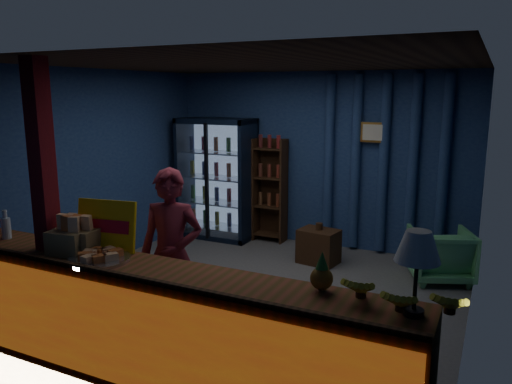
{
  "coord_description": "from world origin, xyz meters",
  "views": [
    {
      "loc": [
        2.44,
        -4.88,
        2.32
      ],
      "look_at": [
        0.15,
        -0.2,
        1.26
      ],
      "focal_mm": 35.0,
      "sensor_mm": 36.0,
      "label": 1
    }
  ],
  "objects_px": {
    "shopkeeper": "(172,256)",
    "green_chair": "(440,255)",
    "pastry_tray": "(99,258)",
    "table_lamp": "(418,250)"
  },
  "relations": [
    {
      "from": "green_chair",
      "to": "pastry_tray",
      "type": "xyz_separation_m",
      "value": [
        -2.33,
        -3.37,
        0.65
      ]
    },
    {
      "from": "shopkeeper",
      "to": "green_chair",
      "type": "distance_m",
      "value": 3.44
    },
    {
      "from": "green_chair",
      "to": "table_lamp",
      "type": "xyz_separation_m",
      "value": [
        0.15,
        -3.28,
        1.05
      ]
    },
    {
      "from": "shopkeeper",
      "to": "pastry_tray",
      "type": "bearing_deg",
      "value": -124.88
    },
    {
      "from": "shopkeeper",
      "to": "green_chair",
      "type": "height_order",
      "value": "shopkeeper"
    },
    {
      "from": "green_chair",
      "to": "table_lamp",
      "type": "relative_size",
      "value": 1.32
    },
    {
      "from": "green_chair",
      "to": "table_lamp",
      "type": "distance_m",
      "value": 3.45
    },
    {
      "from": "pastry_tray",
      "to": "table_lamp",
      "type": "relative_size",
      "value": 0.94
    },
    {
      "from": "pastry_tray",
      "to": "table_lamp",
      "type": "height_order",
      "value": "table_lamp"
    },
    {
      "from": "green_chair",
      "to": "pastry_tray",
      "type": "bearing_deg",
      "value": 33.22
    }
  ]
}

